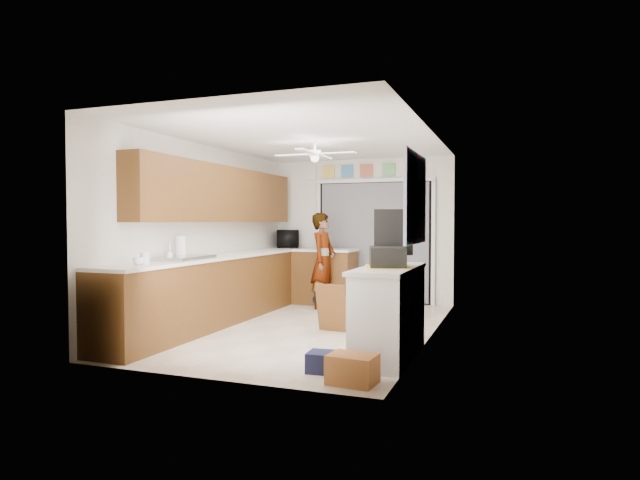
% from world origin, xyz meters
% --- Properties ---
extents(floor, '(5.00, 5.00, 0.00)m').
position_xyz_m(floor, '(0.00, 0.00, 0.00)').
color(floor, beige).
rests_on(floor, ground).
extents(ceiling, '(5.00, 5.00, 0.00)m').
position_xyz_m(ceiling, '(0.00, 0.00, 2.50)').
color(ceiling, white).
rests_on(ceiling, ground).
extents(wall_back, '(3.20, 0.00, 3.20)m').
position_xyz_m(wall_back, '(0.00, 2.50, 1.25)').
color(wall_back, white).
rests_on(wall_back, ground).
extents(wall_front, '(3.20, 0.00, 3.20)m').
position_xyz_m(wall_front, '(0.00, -2.50, 1.25)').
color(wall_front, white).
rests_on(wall_front, ground).
extents(wall_left, '(0.00, 5.00, 5.00)m').
position_xyz_m(wall_left, '(-1.60, 0.00, 1.25)').
color(wall_left, white).
rests_on(wall_left, ground).
extents(wall_right, '(0.00, 5.00, 5.00)m').
position_xyz_m(wall_right, '(1.60, 0.00, 1.25)').
color(wall_right, white).
rests_on(wall_right, ground).
extents(left_base_cabinets, '(0.60, 4.80, 0.90)m').
position_xyz_m(left_base_cabinets, '(-1.30, 0.00, 0.45)').
color(left_base_cabinets, brown).
rests_on(left_base_cabinets, floor).
extents(left_countertop, '(0.62, 4.80, 0.04)m').
position_xyz_m(left_countertop, '(-1.29, 0.00, 0.92)').
color(left_countertop, white).
rests_on(left_countertop, left_base_cabinets).
extents(upper_cabinets, '(0.32, 4.00, 0.80)m').
position_xyz_m(upper_cabinets, '(-1.44, 0.20, 1.80)').
color(upper_cabinets, brown).
rests_on(upper_cabinets, wall_left).
extents(sink_basin, '(0.50, 0.76, 0.06)m').
position_xyz_m(sink_basin, '(-1.29, -1.00, 0.95)').
color(sink_basin, silver).
rests_on(sink_basin, left_countertop).
extents(faucet, '(0.03, 0.03, 0.22)m').
position_xyz_m(faucet, '(-1.48, -1.00, 1.05)').
color(faucet, silver).
rests_on(faucet, left_countertop).
extents(peninsula_base, '(1.00, 0.60, 0.90)m').
position_xyz_m(peninsula_base, '(-0.50, 2.00, 0.45)').
color(peninsula_base, brown).
rests_on(peninsula_base, floor).
extents(peninsula_top, '(1.04, 0.64, 0.04)m').
position_xyz_m(peninsula_top, '(-0.50, 2.00, 0.92)').
color(peninsula_top, white).
rests_on(peninsula_top, peninsula_base).
extents(back_opening_recess, '(2.00, 0.06, 2.10)m').
position_xyz_m(back_opening_recess, '(0.25, 2.47, 1.05)').
color(back_opening_recess, black).
rests_on(back_opening_recess, wall_back).
extents(curtain_panel, '(1.90, 0.03, 2.05)m').
position_xyz_m(curtain_panel, '(0.25, 2.43, 1.05)').
color(curtain_panel, gray).
rests_on(curtain_panel, wall_back).
extents(door_trim_left, '(0.06, 0.04, 2.10)m').
position_xyz_m(door_trim_left, '(-0.77, 2.44, 1.05)').
color(door_trim_left, white).
rests_on(door_trim_left, wall_back).
extents(door_trim_right, '(0.06, 0.04, 2.10)m').
position_xyz_m(door_trim_right, '(1.27, 2.44, 1.05)').
color(door_trim_right, white).
rests_on(door_trim_right, wall_back).
extents(door_trim_head, '(2.10, 0.04, 0.06)m').
position_xyz_m(door_trim_head, '(0.25, 2.44, 2.12)').
color(door_trim_head, white).
rests_on(door_trim_head, wall_back).
extents(header_frame_0, '(0.22, 0.02, 0.22)m').
position_xyz_m(header_frame_0, '(-0.60, 2.47, 2.30)').
color(header_frame_0, '#E4C84C').
rests_on(header_frame_0, wall_back).
extents(header_frame_1, '(0.22, 0.02, 0.22)m').
position_xyz_m(header_frame_1, '(-0.25, 2.47, 2.30)').
color(header_frame_1, '#4683BA').
rests_on(header_frame_1, wall_back).
extents(header_frame_2, '(0.22, 0.02, 0.22)m').
position_xyz_m(header_frame_2, '(0.10, 2.47, 2.30)').
color(header_frame_2, '#C15B48').
rests_on(header_frame_2, wall_back).
extents(header_frame_3, '(0.22, 0.02, 0.22)m').
position_xyz_m(header_frame_3, '(0.50, 2.47, 2.30)').
color(header_frame_3, '#6BBC72').
rests_on(header_frame_3, wall_back).
extents(header_frame_4, '(0.22, 0.02, 0.22)m').
position_xyz_m(header_frame_4, '(0.90, 2.47, 2.30)').
color(header_frame_4, silver).
rests_on(header_frame_4, wall_back).
extents(route66_sign, '(0.22, 0.02, 0.26)m').
position_xyz_m(route66_sign, '(-0.95, 2.47, 2.30)').
color(route66_sign, silver).
rests_on(route66_sign, wall_back).
extents(right_counter_base, '(0.50, 1.40, 0.90)m').
position_xyz_m(right_counter_base, '(1.35, -1.20, 0.45)').
color(right_counter_base, white).
rests_on(right_counter_base, floor).
extents(right_counter_top, '(0.54, 1.44, 0.04)m').
position_xyz_m(right_counter_top, '(1.34, -1.20, 0.92)').
color(right_counter_top, white).
rests_on(right_counter_top, right_counter_base).
extents(abstract_painting, '(0.03, 1.15, 0.95)m').
position_xyz_m(abstract_painting, '(1.58, -1.00, 1.65)').
color(abstract_painting, '#FF5D9B').
rests_on(abstract_painting, wall_right).
extents(ceiling_fan, '(1.14, 1.14, 0.24)m').
position_xyz_m(ceiling_fan, '(0.00, 0.20, 2.32)').
color(ceiling_fan, white).
rests_on(ceiling_fan, ceiling).
extents(microwave, '(0.58, 0.68, 0.32)m').
position_xyz_m(microwave, '(-1.29, 2.25, 1.10)').
color(microwave, black).
rests_on(microwave, left_countertop).
extents(cup, '(0.14, 0.14, 0.09)m').
position_xyz_m(cup, '(-1.24, -1.89, 0.98)').
color(cup, white).
rests_on(cup, left_countertop).
extents(jar_a, '(0.13, 0.13, 0.14)m').
position_xyz_m(jar_a, '(-1.20, -1.83, 1.01)').
color(jar_a, silver).
rests_on(jar_a, left_countertop).
extents(jar_b, '(0.08, 0.08, 0.11)m').
position_xyz_m(jar_b, '(-1.27, -1.29, 0.99)').
color(jar_b, silver).
rests_on(jar_b, left_countertop).
extents(paper_towel_roll, '(0.16, 0.16, 0.28)m').
position_xyz_m(paper_towel_roll, '(-1.44, -0.82, 1.08)').
color(paper_towel_roll, white).
rests_on(paper_towel_roll, left_countertop).
extents(suitcase, '(0.48, 0.56, 0.20)m').
position_xyz_m(suitcase, '(1.32, -1.17, 1.04)').
color(suitcase, black).
rests_on(suitcase, right_counter_top).
extents(suitcase_rim, '(0.59, 0.68, 0.02)m').
position_xyz_m(suitcase_rim, '(1.32, -1.17, 0.93)').
color(suitcase_rim, yellow).
rests_on(suitcase_rim, suitcase).
extents(suitcase_lid, '(0.41, 0.15, 0.50)m').
position_xyz_m(suitcase_lid, '(1.32, -0.88, 1.29)').
color(suitcase_lid, black).
rests_on(suitcase_lid, suitcase).
extents(cardboard_box, '(0.43, 0.34, 0.26)m').
position_xyz_m(cardboard_box, '(1.25, -2.18, 0.13)').
color(cardboard_box, '#BA6C3A').
rests_on(cardboard_box, floor).
extents(navy_crate, '(0.33, 0.28, 0.19)m').
position_xyz_m(navy_crate, '(0.90, -1.93, 0.09)').
color(navy_crate, '#141734').
rests_on(navy_crate, floor).
extents(cabinet_door_panel, '(0.43, 0.20, 0.61)m').
position_xyz_m(cabinet_door_panel, '(0.38, -0.20, 0.31)').
color(cabinet_door_panel, brown).
rests_on(cabinet_door_panel, floor).
extents(man, '(0.41, 0.59, 1.55)m').
position_xyz_m(man, '(-0.37, 1.55, 0.77)').
color(man, white).
rests_on(man, floor).
extents(dog, '(0.21, 0.49, 0.38)m').
position_xyz_m(dog, '(-0.38, 1.55, 0.19)').
color(dog, black).
rests_on(dog, floor).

